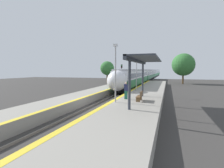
{
  "coord_description": "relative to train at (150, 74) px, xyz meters",
  "views": [
    {
      "loc": [
        6.64,
        -15.21,
        3.76
      ],
      "look_at": [
        0.56,
        3.66,
        2.15
      ],
      "focal_mm": 28.0,
      "sensor_mm": 36.0,
      "label": 1
    }
  ],
  "objects": [
    {
      "name": "ground_plane",
      "position": [
        0.0,
        -53.39,
        -2.21
      ],
      "size": [
        120.0,
        120.0,
        0.0
      ],
      "primitive_type": "plane",
      "color": "#383533"
    },
    {
      "name": "rail_left",
      "position": [
        -0.72,
        -53.39,
        -2.13
      ],
      "size": [
        0.08,
        90.0,
        0.15
      ],
      "primitive_type": "cube",
      "color": "slate",
      "rests_on": "ground_plane"
    },
    {
      "name": "rail_right",
      "position": [
        0.72,
        -53.39,
        -2.13
      ],
      "size": [
        0.08,
        90.0,
        0.15
      ],
      "primitive_type": "cube",
      "color": "slate",
      "rests_on": "ground_plane"
    },
    {
      "name": "train",
      "position": [
        0.0,
        0.0,
        0.0
      ],
      "size": [
        2.82,
        95.17,
        3.86
      ],
      "color": "black",
      "rests_on": "ground_plane"
    },
    {
      "name": "platform_right",
      "position": [
        3.86,
        -53.39,
        -1.77
      ],
      "size": [
        4.55,
        64.0,
        0.88
      ],
      "color": "gray",
      "rests_on": "ground_plane"
    },
    {
      "name": "platform_left",
      "position": [
        -3.19,
        -53.39,
        -1.77
      ],
      "size": [
        3.2,
        64.0,
        0.88
      ],
      "color": "gray",
      "rests_on": "ground_plane"
    },
    {
      "name": "platform_bench",
      "position": [
        4.18,
        -52.5,
        -0.86
      ],
      "size": [
        0.44,
        1.56,
        0.89
      ],
      "color": "brown",
      "rests_on": "platform_right"
    },
    {
      "name": "person_waiting",
      "position": [
        2.7,
        -51.87,
        -0.46
      ],
      "size": [
        0.36,
        0.22,
        1.69
      ],
      "color": "#1E604C",
      "rests_on": "platform_right"
    },
    {
      "name": "railway_signal",
      "position": [
        -2.38,
        -34.21,
        0.72
      ],
      "size": [
        0.28,
        0.28,
        4.84
      ],
      "color": "#59595E",
      "rests_on": "ground_plane"
    },
    {
      "name": "lamppost_near",
      "position": [
        2.2,
        -53.83,
        1.63
      ],
      "size": [
        0.36,
        0.2,
        5.15
      ],
      "color": "#9E9EA3",
      "rests_on": "platform_right"
    },
    {
      "name": "lamppost_mid",
      "position": [
        2.2,
        -43.22,
        1.63
      ],
      "size": [
        0.36,
        0.2,
        5.15
      ],
      "color": "#9E9EA3",
      "rests_on": "platform_right"
    },
    {
      "name": "station_canopy",
      "position": [
        4.56,
        -52.89,
        2.27
      ],
      "size": [
        2.02,
        9.81,
        3.88
      ],
      "color": "#333842",
      "rests_on": "platform_right"
    },
    {
      "name": "background_tree_left",
      "position": [
        -11.09,
        -18.43,
        2.05
      ],
      "size": [
        4.19,
        4.19,
        6.37
      ],
      "color": "brown",
      "rests_on": "ground_plane"
    },
    {
      "name": "background_tree_right",
      "position": [
        10.45,
        -17.86,
        2.94
      ],
      "size": [
        6.01,
        6.01,
        8.16
      ],
      "color": "brown",
      "rests_on": "ground_plane"
    }
  ]
}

